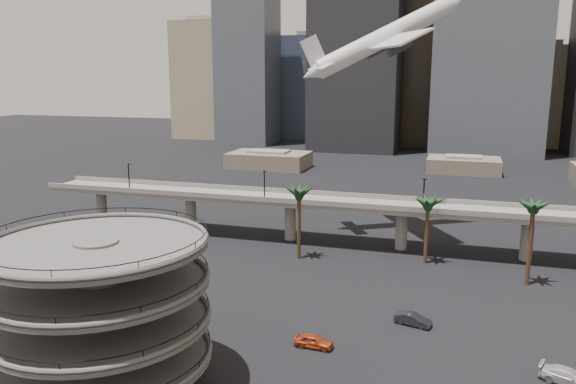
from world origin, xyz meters
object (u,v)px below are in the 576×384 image
(airborne_jet, at_px, (385,38))
(car_c, at_px, (568,376))
(parking_ramp, at_px, (100,302))
(car_b, at_px, (413,319))
(overpass, at_px, (345,207))
(car_a, at_px, (314,341))

(airborne_jet, height_order, car_c, airborne_jet)
(parking_ramp, height_order, car_b, parking_ramp)
(parking_ramp, relative_size, car_b, 4.60)
(car_b, bearing_deg, car_c, -104.93)
(overpass, xyz_separation_m, car_b, (16.16, -33.43, -6.54))
(airborne_jet, xyz_separation_m, car_a, (0.37, -56.12, -38.91))
(car_c, bearing_deg, overpass, 56.00)
(car_b, bearing_deg, airborne_jet, 28.60)
(overpass, xyz_separation_m, car_c, (33.19, -43.19, -6.51))
(car_b, distance_m, car_c, 19.64)
(airborne_jet, height_order, car_a, airborne_jet)
(parking_ramp, relative_size, car_c, 3.88)
(overpass, bearing_deg, parking_ramp, -102.43)
(parking_ramp, relative_size, overpass, 0.17)
(overpass, bearing_deg, car_b, -64.20)
(car_c, bearing_deg, parking_ramp, 127.34)
(car_a, height_order, car_c, car_c)
(overpass, distance_m, car_c, 54.86)
(car_a, xyz_separation_m, car_b, (10.91, 9.87, -0.02))
(airborne_jet, relative_size, car_a, 6.86)
(parking_ramp, bearing_deg, car_c, 18.89)
(parking_ramp, height_order, airborne_jet, airborne_jet)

